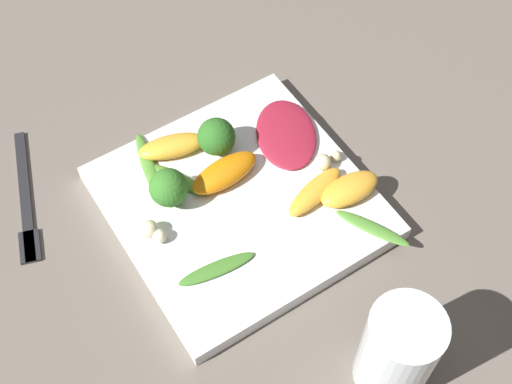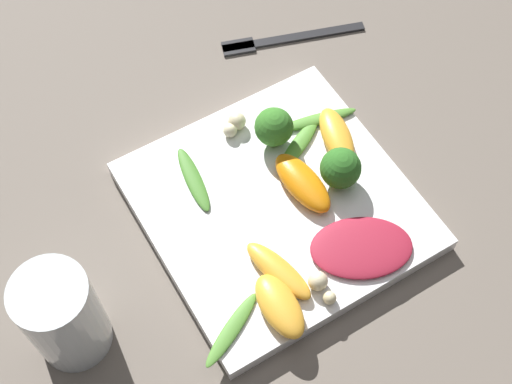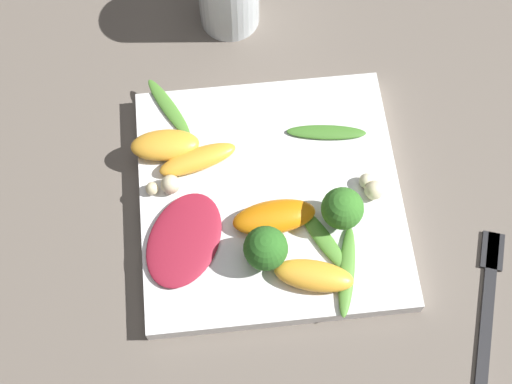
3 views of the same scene
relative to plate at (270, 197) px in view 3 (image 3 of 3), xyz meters
name	(u,v)px [view 3 (image 3 of 3)]	position (x,y,z in m)	size (l,w,h in m)	color
ground_plane	(270,201)	(0.00, 0.00, -0.01)	(2.40, 2.40, 0.00)	#6B6056
plate	(270,197)	(0.00, 0.00, 0.00)	(0.25, 0.25, 0.02)	white
fork	(489,297)	(0.12, 0.19, -0.01)	(0.17, 0.07, 0.01)	#262628
radicchio_leaf_0	(184,240)	(0.04, -0.09, 0.01)	(0.12, 0.10, 0.01)	maroon
orange_segment_0	(314,276)	(0.09, 0.03, 0.02)	(0.05, 0.08, 0.02)	#FCAD33
orange_segment_1	(165,145)	(-0.06, -0.10, 0.02)	(0.04, 0.07, 0.02)	#FCAD33
orange_segment_2	(271,217)	(0.03, 0.00, 0.02)	(0.04, 0.08, 0.02)	orange
orange_segment_3	(198,159)	(-0.04, -0.07, 0.02)	(0.04, 0.08, 0.02)	#FCAD33
broccoli_floret_0	(342,209)	(0.03, 0.06, 0.04)	(0.04, 0.04, 0.05)	#84AD5B
broccoli_floret_1	(266,248)	(0.06, -0.01, 0.03)	(0.04, 0.04, 0.05)	#7A9E51
arugula_sprig_0	(326,132)	(-0.06, 0.06, 0.01)	(0.03, 0.08, 0.01)	#47842D
arugula_sprig_1	(323,239)	(0.05, 0.04, 0.01)	(0.07, 0.05, 0.01)	#518E33
arugula_sprig_2	(169,108)	(-0.10, -0.09, 0.01)	(0.08, 0.05, 0.00)	#518E33
arugula_sprig_3	(347,271)	(0.09, 0.06, 0.01)	(0.09, 0.03, 0.01)	#518E33
macadamia_nut_0	(170,184)	(-0.02, -0.09, 0.02)	(0.02, 0.02, 0.02)	beige
macadamia_nut_1	(152,189)	(-0.01, -0.11, 0.02)	(0.01, 0.01, 0.01)	beige
macadamia_nut_2	(374,190)	(0.01, 0.10, 0.02)	(0.02, 0.02, 0.02)	beige
macadamia_nut_3	(366,178)	(0.00, 0.09, 0.02)	(0.01, 0.01, 0.01)	beige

